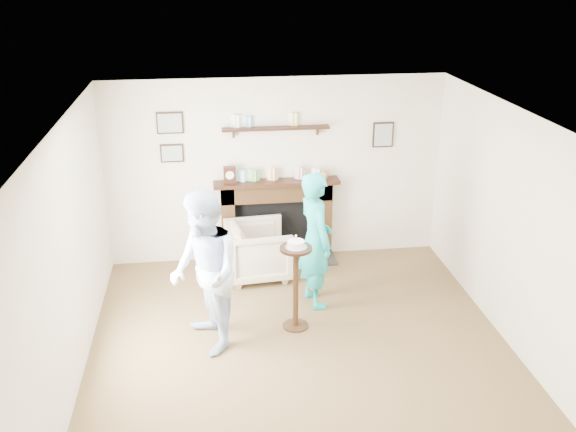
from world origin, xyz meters
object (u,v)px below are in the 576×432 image
at_px(man, 209,346).
at_px(pedestal_table, 296,271).
at_px(armchair, 259,276).
at_px(woman, 314,302).

xyz_separation_m(man, pedestal_table, (0.99, 0.27, 0.70)).
bearing_deg(pedestal_table, armchair, 103.14).
distance_m(woman, pedestal_table, 0.92).
xyz_separation_m(man, woman, (1.29, 0.78, 0.00)).
bearing_deg(armchair, pedestal_table, -171.98).
xyz_separation_m(armchair, man, (-0.68, -1.57, 0.00)).
bearing_deg(armchair, woman, -147.45).
xyz_separation_m(armchair, woman, (0.61, -0.79, 0.00)).
bearing_deg(woman, pedestal_table, 136.04).
bearing_deg(man, pedestal_table, 88.86).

